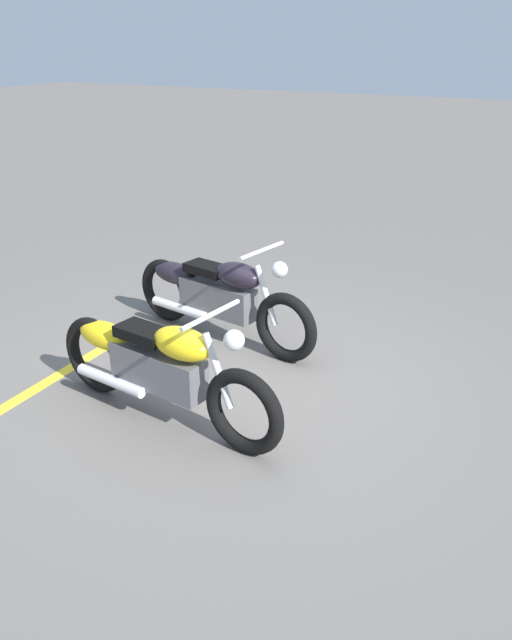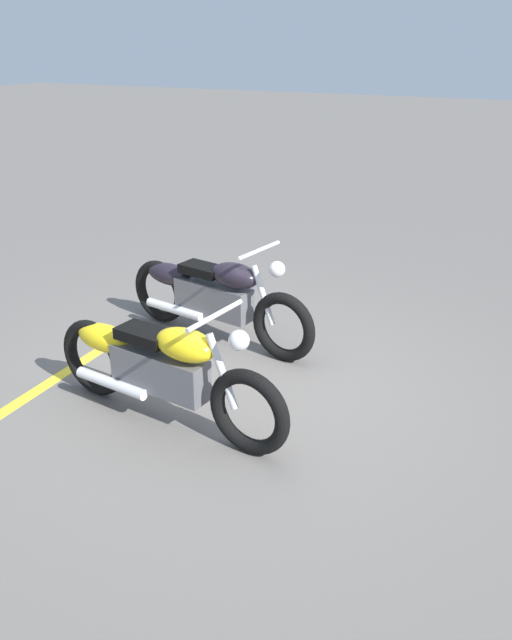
# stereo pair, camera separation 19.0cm
# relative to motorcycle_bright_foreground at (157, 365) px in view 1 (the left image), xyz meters

# --- Properties ---
(ground_plane) EXTENTS (60.00, 60.00, 0.00)m
(ground_plane) POSITION_rel_motorcycle_bright_foreground_xyz_m (0.25, 0.75, -0.46)
(ground_plane) COLOR #66605B
(motorcycle_bright_foreground) EXTENTS (2.23, 0.62, 1.04)m
(motorcycle_bright_foreground) POSITION_rel_motorcycle_bright_foreground_xyz_m (0.00, 0.00, 0.00)
(motorcycle_bright_foreground) COLOR black
(motorcycle_bright_foreground) RESTS_ON ground
(motorcycle_dark_foreground) EXTENTS (2.21, 0.67, 1.04)m
(motorcycle_dark_foreground) POSITION_rel_motorcycle_bright_foreground_xyz_m (-0.37, 1.51, 0.00)
(motorcycle_dark_foreground) COLOR black
(motorcycle_dark_foreground) RESTS_ON ground
(parking_stripe_near) EXTENTS (0.16, 3.20, 0.01)m
(parking_stripe_near) POSITION_rel_motorcycle_bright_foreground_xyz_m (-1.21, -0.17, -0.46)
(parking_stripe_near) COLOR yellow
(parking_stripe_near) RESTS_ON ground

